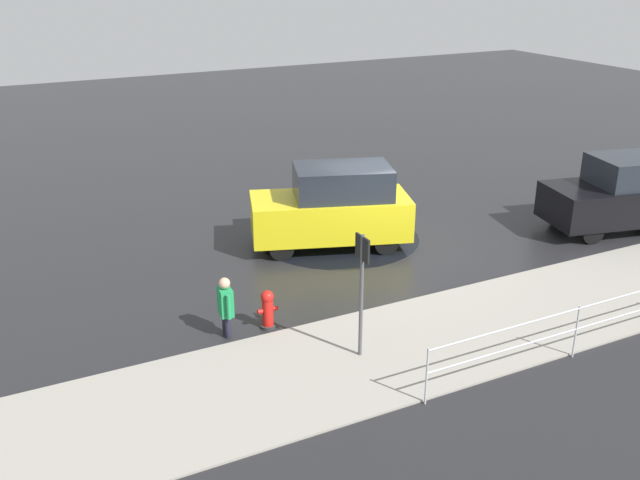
{
  "coord_description": "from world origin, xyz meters",
  "views": [
    {
      "loc": [
        8.82,
        13.88,
        6.86
      ],
      "look_at": [
        2.15,
        0.64,
        0.9
      ],
      "focal_mm": 40.0,
      "sensor_mm": 36.0,
      "label": 1
    }
  ],
  "objects_px": {
    "fire_hydrant": "(268,309)",
    "sign_post": "(362,278)",
    "pedestrian": "(226,304)",
    "parked_sedan": "(630,193)",
    "moving_hatchback": "(334,207)"
  },
  "relations": [
    {
      "from": "fire_hydrant",
      "to": "pedestrian",
      "type": "bearing_deg",
      "value": -4.74
    },
    {
      "from": "fire_hydrant",
      "to": "sign_post",
      "type": "xyz_separation_m",
      "value": [
        -1.08,
        1.77,
        1.18
      ]
    },
    {
      "from": "fire_hydrant",
      "to": "sign_post",
      "type": "distance_m",
      "value": 2.38
    },
    {
      "from": "moving_hatchback",
      "to": "sign_post",
      "type": "distance_m",
      "value": 5.42
    },
    {
      "from": "moving_hatchback",
      "to": "sign_post",
      "type": "xyz_separation_m",
      "value": [
        2.07,
        4.98,
        0.55
      ]
    },
    {
      "from": "parked_sedan",
      "to": "fire_hydrant",
      "type": "bearing_deg",
      "value": 4.13
    },
    {
      "from": "moving_hatchback",
      "to": "fire_hydrant",
      "type": "relative_size",
      "value": 5.29
    },
    {
      "from": "parked_sedan",
      "to": "pedestrian",
      "type": "bearing_deg",
      "value": 3.49
    },
    {
      "from": "pedestrian",
      "to": "sign_post",
      "type": "relative_size",
      "value": 0.51
    },
    {
      "from": "moving_hatchback",
      "to": "parked_sedan",
      "type": "bearing_deg",
      "value": 162.19
    },
    {
      "from": "pedestrian",
      "to": "parked_sedan",
      "type": "bearing_deg",
      "value": -176.51
    },
    {
      "from": "parked_sedan",
      "to": "sign_post",
      "type": "xyz_separation_m",
      "value": [
        9.65,
        2.55,
        0.58
      ]
    },
    {
      "from": "pedestrian",
      "to": "sign_post",
      "type": "height_order",
      "value": "sign_post"
    },
    {
      "from": "moving_hatchback",
      "to": "pedestrian",
      "type": "distance_m",
      "value": 5.08
    },
    {
      "from": "moving_hatchback",
      "to": "pedestrian",
      "type": "relative_size",
      "value": 3.48
    }
  ]
}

